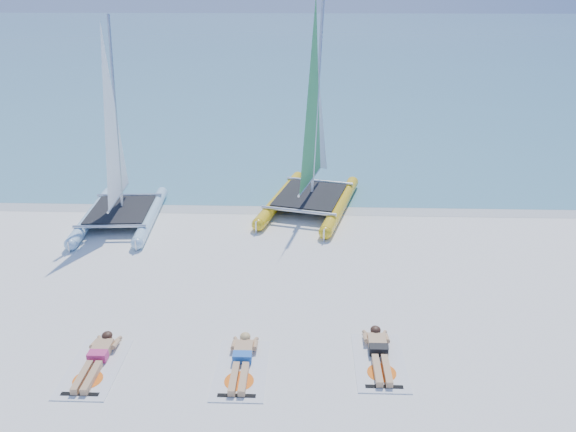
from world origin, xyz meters
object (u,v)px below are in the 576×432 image
catamaran_blue (116,163)px  towel_b (241,370)px  sunbather_c (379,351)px  towel_c (379,362)px  sunbather_b (242,359)px  sunbather_a (97,357)px  catamaran_yellow (315,138)px  towel_a (94,368)px

catamaran_blue → towel_b: size_ratio=3.37×
towel_b → sunbather_c: bearing=11.0°
towel_c → towel_b: bearing=-173.0°
sunbather_b → sunbather_c: bearing=7.0°
towel_b → sunbather_c: size_ratio=1.07×
sunbather_a → towel_c: bearing=2.0°
catamaran_yellow → towel_a: bearing=-101.5°
sunbather_b → sunbather_c: 2.72m
catamaran_blue → towel_a: catamaran_blue is taller
catamaran_blue → sunbather_b: catamaran_blue is taller
towel_c → sunbather_c: (-0.00, 0.19, 0.11)m
towel_b → sunbather_c: 2.75m
sunbather_b → towel_c: bearing=3.0°
sunbather_c → catamaran_yellow: bearing=98.3°
catamaran_yellow → towel_c: size_ratio=3.78×
catamaran_yellow → sunbather_c: (1.23, -8.43, -2.08)m
towel_b → sunbather_b: sunbather_b is taller
towel_a → sunbather_a: size_ratio=1.07×
sunbather_b → sunbather_c: same height
sunbather_c → towel_a: bearing=-174.0°
catamaran_blue → sunbather_c: (7.23, -6.67, -1.74)m
sunbather_a → towel_b: 2.85m
towel_a → towel_b: size_ratio=1.00×
sunbather_c → towel_c: bearing=-90.0°
catamaran_yellow → towel_b: (-1.47, -8.96, -2.19)m
towel_a → sunbather_c: (5.54, 0.58, 0.11)m
towel_b → sunbather_c: (2.70, 0.52, 0.11)m
towel_b → sunbather_a: bearing=177.2°
catamaran_blue → sunbather_c: 9.99m
towel_a → sunbather_b: size_ratio=1.07×
catamaran_yellow → towel_a: catamaran_yellow is taller
sunbather_b → towel_c: (2.70, 0.14, -0.11)m
towel_a → towel_c: 5.56m
towel_b → catamaran_blue: bearing=122.2°
sunbather_c → sunbather_b: bearing=-173.0°
sunbather_a → towel_c: size_ratio=0.93×
towel_c → sunbather_c: bearing=90.0°
sunbather_a → towel_b: bearing=-2.8°
catamaran_blue → towel_a: bearing=-80.9°
catamaran_blue → sunbather_a: size_ratio=3.61×
sunbather_c → catamaran_blue: bearing=137.3°
sunbather_a → sunbather_c: bearing=4.0°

